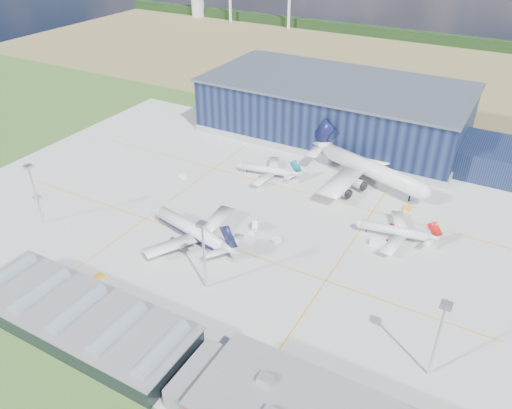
% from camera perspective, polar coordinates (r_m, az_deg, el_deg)
% --- Properties ---
extents(ground, '(600.00, 600.00, 0.00)m').
position_cam_1_polar(ground, '(175.17, -2.90, -2.71)').
color(ground, '#305A21').
rests_on(ground, ground).
extents(apron, '(220.00, 160.00, 0.08)m').
position_cam_1_polar(apron, '(182.23, -1.24, -1.16)').
color(apron, '#A6A7A2').
rests_on(apron, ground).
extents(farmland, '(600.00, 220.00, 0.01)m').
position_cam_1_polar(farmland, '(364.10, 16.31, 14.70)').
color(farmland, olive).
rests_on(farmland, ground).
extents(treeline, '(600.00, 8.00, 8.00)m').
position_cam_1_polar(treeline, '(439.14, 19.26, 17.54)').
color(treeline, black).
rests_on(treeline, ground).
extents(hangar, '(145.00, 62.00, 26.10)m').
position_cam_1_polar(hangar, '(245.21, 9.56, 10.40)').
color(hangar, black).
rests_on(hangar, ground).
extents(glass_concourse, '(78.00, 23.00, 8.60)m').
position_cam_1_polar(glass_concourse, '(141.55, -18.52, -12.62)').
color(glass_concourse, black).
rests_on(glass_concourse, ground).
extents(light_mast_west, '(2.60, 2.60, 23.00)m').
position_cam_1_polar(light_mast_west, '(185.73, -24.12, 2.02)').
color(light_mast_west, silver).
rests_on(light_mast_west, ground).
extents(light_mast_center, '(2.60, 2.60, 23.00)m').
position_cam_1_polar(light_mast_center, '(141.46, -6.04, -4.64)').
color(light_mast_center, silver).
rests_on(light_mast_center, ground).
extents(light_mast_east, '(2.60, 2.60, 23.00)m').
position_cam_1_polar(light_mast_east, '(123.84, 20.30, -13.14)').
color(light_mast_east, silver).
rests_on(light_mast_east, ground).
extents(airliner_navy, '(47.55, 46.89, 13.03)m').
position_cam_1_polar(airliner_navy, '(167.20, -7.41, -2.13)').
color(airliner_navy, silver).
rests_on(airliner_navy, ground).
extents(airliner_red, '(32.58, 32.05, 9.43)m').
position_cam_1_polar(airliner_red, '(173.78, 15.54, -2.43)').
color(airliner_red, silver).
rests_on(airliner_red, ground).
extents(airliner_widebody, '(76.10, 75.30, 19.56)m').
position_cam_1_polar(airliner_widebody, '(203.10, 13.13, 4.80)').
color(airliner_widebody, silver).
rests_on(airliner_widebody, ground).
extents(airliner_regional, '(32.43, 31.94, 9.13)m').
position_cam_1_polar(airliner_regional, '(205.73, 1.23, 4.40)').
color(airliner_regional, silver).
rests_on(airliner_regional, ground).
extents(gse_tug_b, '(2.99, 3.41, 1.24)m').
position_cam_1_polar(gse_tug_b, '(160.31, -17.48, -7.85)').
color(gse_tug_b, orange).
rests_on(gse_tug_b, ground).
extents(gse_van_a, '(5.56, 2.92, 2.33)m').
position_cam_1_polar(gse_van_a, '(170.42, 13.81, -4.35)').
color(gse_van_a, white).
rests_on(gse_van_a, ground).
extents(gse_cart_a, '(3.17, 3.84, 1.43)m').
position_cam_1_polar(gse_cart_a, '(167.86, 2.28, -4.11)').
color(gse_cart_a, white).
rests_on(gse_cart_a, ground).
extents(gse_van_b, '(4.61, 5.88, 2.45)m').
position_cam_1_polar(gse_van_b, '(206.44, 3.58, 3.40)').
color(gse_van_b, white).
rests_on(gse_van_b, ground).
extents(gse_tug_c, '(2.33, 3.46, 1.44)m').
position_cam_1_polar(gse_tug_c, '(193.00, 16.92, -0.40)').
color(gse_tug_c, orange).
rests_on(gse_tug_c, ground).
extents(gse_cart_b, '(3.72, 2.95, 1.42)m').
position_cam_1_polar(gse_cart_b, '(208.41, -8.33, 3.23)').
color(gse_cart_b, white).
rests_on(gse_cart_b, ground).
extents(airstair, '(3.30, 5.04, 3.00)m').
position_cam_1_polar(airstair, '(173.17, 0.00, -2.51)').
color(airstair, white).
rests_on(airstair, ground).
extents(car_b, '(3.51, 2.00, 1.10)m').
position_cam_1_polar(car_b, '(151.02, -15.91, -10.42)').
color(car_b, '#99999E').
rests_on(car_b, ground).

